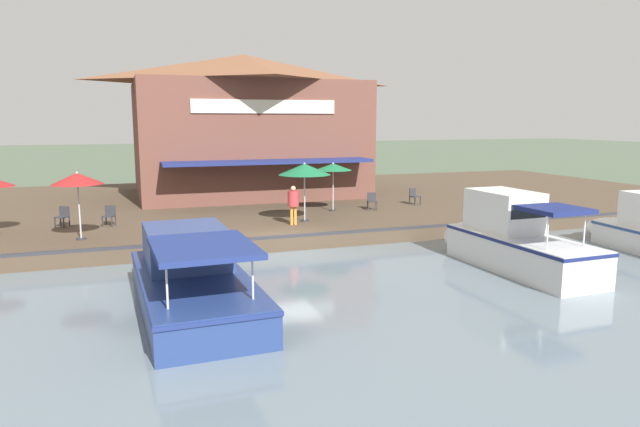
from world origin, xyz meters
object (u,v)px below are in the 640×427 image
(patio_umbrella_back_row, at_px, (77,179))
(cafe_chair_back_row_seat, at_px, (63,215))
(motorboat_mid_row, at_px, (508,240))
(cafe_chair_mid_patio, at_px, (372,200))
(cafe_chair_facing_river, at_px, (414,195))
(tree_behind_restaurant, at_px, (263,114))
(motorboat_nearest_quay, at_px, (189,275))
(patio_umbrella_mid_patio_right, at_px, (333,167))
(person_near_entrance, at_px, (293,200))
(waterfront_restaurant, at_px, (246,124))
(patio_umbrella_near_quay_edge, at_px, (304,169))
(cafe_chair_under_first_umbrella, at_px, (109,215))

(patio_umbrella_back_row, xyz_separation_m, cafe_chair_back_row_seat, (-3.06, -0.86, -1.80))
(motorboat_mid_row, bearing_deg, cafe_chair_mid_patio, -176.64)
(patio_umbrella_back_row, height_order, cafe_chair_mid_patio, patio_umbrella_back_row)
(cafe_chair_facing_river, bearing_deg, tree_behind_restaurant, -151.07)
(patio_umbrella_back_row, xyz_separation_m, motorboat_nearest_quay, (7.16, 3.15, -2.08))
(patio_umbrella_mid_patio_right, distance_m, person_near_entrance, 4.32)
(waterfront_restaurant, distance_m, tree_behind_restaurant, 3.14)
(patio_umbrella_back_row, relative_size, person_near_entrance, 1.52)
(patio_umbrella_mid_patio_right, xyz_separation_m, person_near_entrance, (2.98, -2.92, -1.11))
(cafe_chair_back_row_seat, relative_size, motorboat_mid_row, 0.13)
(person_near_entrance, bearing_deg, cafe_chair_back_row_seat, -106.63)
(patio_umbrella_near_quay_edge, relative_size, patio_umbrella_mid_patio_right, 1.09)
(tree_behind_restaurant, bearing_deg, patio_umbrella_mid_patio_right, 4.31)
(waterfront_restaurant, distance_m, cafe_chair_back_row_seat, 13.42)
(waterfront_restaurant, relative_size, patio_umbrella_mid_patio_right, 5.64)
(cafe_chair_under_first_umbrella, height_order, tree_behind_restaurant, tree_behind_restaurant)
(patio_umbrella_near_quay_edge, xyz_separation_m, cafe_chair_under_first_umbrella, (-1.70, -8.11, -1.82))
(cafe_chair_facing_river, relative_size, person_near_entrance, 0.51)
(waterfront_restaurant, bearing_deg, patio_umbrella_near_quay_edge, 1.53)
(waterfront_restaurant, relative_size, cafe_chair_under_first_umbrella, 15.74)
(patio_umbrella_back_row, height_order, cafe_chair_under_first_umbrella, patio_umbrella_back_row)
(cafe_chair_under_first_umbrella, relative_size, motorboat_mid_row, 0.13)
(cafe_chair_facing_river, bearing_deg, motorboat_mid_row, -11.99)
(waterfront_restaurant, bearing_deg, motorboat_mid_row, 15.28)
(waterfront_restaurant, xyz_separation_m, cafe_chair_mid_patio, (8.60, 4.47, -3.71))
(patio_umbrella_near_quay_edge, height_order, patio_umbrella_mid_patio_right, patio_umbrella_near_quay_edge)
(patio_umbrella_back_row, height_order, tree_behind_restaurant, tree_behind_restaurant)
(cafe_chair_under_first_umbrella, relative_size, tree_behind_restaurant, 0.11)
(patio_umbrella_near_quay_edge, height_order, person_near_entrance, patio_umbrella_near_quay_edge)
(cafe_chair_facing_river, xyz_separation_m, motorboat_nearest_quay, (11.09, -12.99, -0.27))
(person_near_entrance, relative_size, tree_behind_restaurant, 0.23)
(cafe_chair_back_row_seat, distance_m, tree_behind_restaurant, 16.46)
(motorboat_nearest_quay, xyz_separation_m, motorboat_mid_row, (-0.28, 10.70, 0.19))
(motorboat_mid_row, bearing_deg, person_near_entrance, -142.70)
(patio_umbrella_near_quay_edge, bearing_deg, cafe_chair_facing_river, 112.96)
(motorboat_nearest_quay, bearing_deg, patio_umbrella_mid_patio_right, 142.03)
(motorboat_nearest_quay, height_order, motorboat_mid_row, motorboat_mid_row)
(patio_umbrella_near_quay_edge, distance_m, cafe_chair_facing_river, 7.88)
(cafe_chair_facing_river, xyz_separation_m, cafe_chair_under_first_umbrella, (1.29, -15.17, 0.00))
(motorboat_mid_row, bearing_deg, patio_umbrella_mid_patio_right, -165.93)
(motorboat_nearest_quay, bearing_deg, cafe_chair_back_row_seat, -158.57)
(waterfront_restaurant, relative_size, motorboat_nearest_quay, 1.62)
(person_near_entrance, xyz_separation_m, motorboat_mid_row, (7.18, 5.47, -0.65))
(tree_behind_restaurant, bearing_deg, person_near_entrance, -8.63)
(patio_umbrella_mid_patio_right, distance_m, cafe_chair_under_first_umbrella, 10.49)
(patio_umbrella_near_quay_edge, bearing_deg, cafe_chair_back_row_seat, -102.06)
(cafe_chair_mid_patio, xyz_separation_m, motorboat_nearest_quay, (10.17, -10.12, -0.27))
(patio_umbrella_near_quay_edge, distance_m, tree_behind_restaurant, 13.55)
(cafe_chair_under_first_umbrella, height_order, person_near_entrance, person_near_entrance)
(cafe_chair_back_row_seat, bearing_deg, cafe_chair_facing_river, 92.91)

